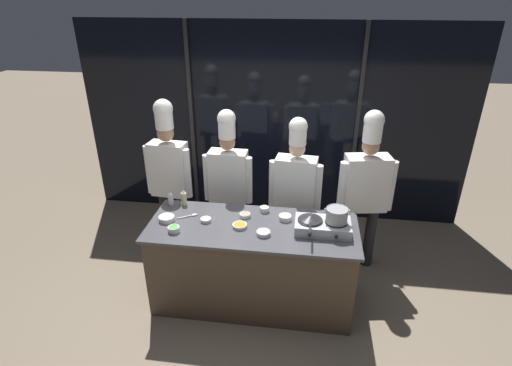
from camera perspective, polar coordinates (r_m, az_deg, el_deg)
name	(u,v)px	position (r m, az deg, el deg)	size (l,w,h in m)	color
ground_plane	(253,298)	(4.51, -0.44, -16.16)	(24.00, 24.00, 0.00)	#7F705B
window_wall_back	(272,125)	(5.52, 2.37, 8.29)	(5.28, 0.09, 2.70)	black
demo_counter	(253,264)	(4.21, -0.47, -11.47)	(2.07, 0.82, 0.93)	#4C3D2D
portable_stove	(323,226)	(3.89, 9.51, -6.12)	(0.53, 0.32, 0.12)	#B2B5BA
frying_pan	(310,218)	(3.84, 7.77, -5.02)	(0.24, 0.41, 0.05)	#232326
stock_pot	(337,215)	(3.83, 11.48, -4.51)	(0.24, 0.21, 0.14)	#93969B
squeeze_bottle_clear	(170,198)	(4.40, -12.12, -2.14)	(0.06, 0.06, 0.15)	white
squeeze_bottle_oil	(184,197)	(4.36, -10.26, -2.05)	(0.06, 0.06, 0.18)	beige
prep_bowl_garlic	(167,218)	(4.12, -12.65, -4.91)	(0.16, 0.16, 0.05)	white
prep_bowl_carrots	(240,225)	(3.92, -2.35, -6.07)	(0.14, 0.14, 0.04)	white
prep_bowl_onion	(206,220)	(4.04, -7.19, -5.21)	(0.11, 0.11, 0.04)	white
prep_bowl_noodles	(285,217)	(4.05, 4.18, -4.89)	(0.13, 0.13, 0.05)	white
prep_bowl_mushrooms	(245,215)	(4.09, -1.59, -4.58)	(0.11, 0.11, 0.04)	white
prep_bowl_scallions	(174,229)	(3.93, -11.68, -6.43)	(0.11, 0.11, 0.06)	white
prep_bowl_bean_sprouts	(264,209)	(4.18, 1.21, -3.72)	(0.10, 0.10, 0.05)	white
prep_bowl_rice	(263,233)	(3.80, 1.06, -7.12)	(0.13, 0.13, 0.04)	white
serving_spoon_slotted	(191,215)	(4.16, -9.24, -4.59)	(0.20, 0.14, 0.02)	#B2B5BA
chef_head	(169,168)	(4.78, -12.32, 2.08)	(0.56, 0.27, 1.96)	#232326
chef_sous	(228,177)	(4.65, -3.97, 0.91)	(0.58, 0.24, 1.86)	#232326
chef_line	(295,185)	(4.54, 5.66, -0.25)	(0.60, 0.29, 1.82)	#4C4C51
chef_pastry	(366,185)	(4.57, 15.40, -0.22)	(0.62, 0.33, 1.92)	#232326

